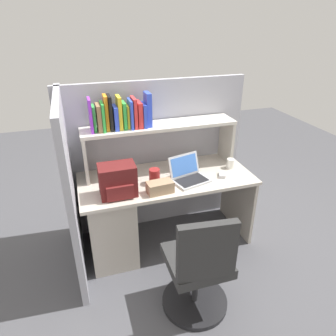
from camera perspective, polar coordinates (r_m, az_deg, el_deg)
The scene contains 13 objects.
ground_plane at distance 3.25m, azimuth -0.27°, elevation -13.12°, with size 8.00×8.00×0.00m, color #4C4C51.
desk at distance 2.94m, azimuth -7.64°, elevation -8.40°, with size 1.60×0.70×0.73m.
cubicle_partition_rear at distance 3.15m, azimuth -2.35°, elevation 2.14°, with size 1.84×0.05×1.55m, color #9E9EA8.
cubicle_partition_left at distance 2.68m, azimuth -17.65°, elevation -3.89°, with size 0.05×1.06×1.55m, color #9E9EA8.
overhead_hutch at distance 2.87m, azimuth -1.51°, elevation 6.29°, with size 1.44×0.28×0.45m.
reference_books_on_shelf at distance 2.73m, azimuth -8.72°, elevation 9.88°, with size 0.53×0.18×0.30m.
laptop at distance 2.78m, azimuth 3.83°, elevation -1.29°, with size 0.37×0.33×0.22m.
backpack at distance 2.54m, azimuth -9.34°, elevation -2.37°, with size 0.30×0.23×0.27m.
computer_mouse at distance 2.90m, azimuth 10.06°, elevation -1.20°, with size 0.06×0.10×0.03m, color silver.
paper_cup at distance 3.06m, azimuth 11.56°, elevation 0.83°, with size 0.08×0.08×0.09m, color white.
tissue_box at distance 2.58m, azimuth -1.49°, elevation -3.58°, with size 0.22×0.12×0.10m, color #9E7F60.
snack_canister at distance 2.71m, azimuth -2.54°, elevation -1.56°, with size 0.10×0.10×0.14m, color maroon.
office_chair at distance 2.38m, azimuth 5.71°, elevation -18.60°, with size 0.52×0.52×0.93m.
Camera 1 is at (-0.74, -2.39, 2.08)m, focal length 32.73 mm.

